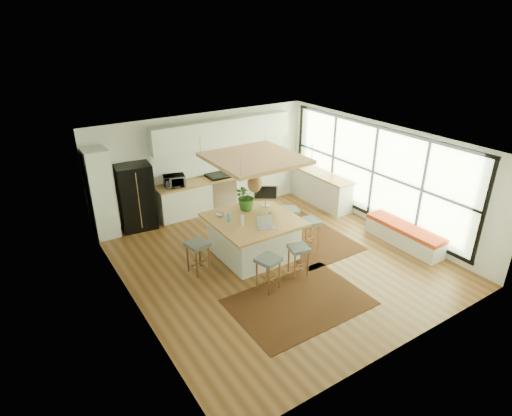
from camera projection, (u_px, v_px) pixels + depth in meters
floor at (275, 257)px, 9.69m from camera, size 7.00×7.00×0.00m
ceiling at (278, 143)px, 8.57m from camera, size 7.00×7.00×0.00m
wall_back at (204, 161)px, 11.81m from camera, size 6.50×0.00×6.50m
wall_front at (408, 281)px, 6.46m from camera, size 6.50×0.00×6.50m
wall_left at (128, 243)px, 7.53m from camera, size 0.00×7.00×7.00m
wall_right at (380, 175)px, 10.74m from camera, size 0.00×7.00×7.00m
window_wall at (379, 174)px, 10.70m from camera, size 0.10×6.20×2.60m
pantry at (101, 194)px, 10.20m from camera, size 0.55×0.60×2.25m
back_counter_base at (228, 191)px, 12.21m from camera, size 4.20×0.60×0.88m
back_counter_top at (227, 176)px, 12.02m from camera, size 4.24×0.64×0.05m
backsplash at (222, 158)px, 12.06m from camera, size 4.20×0.02×0.80m
upper_cabinets at (223, 132)px, 11.61m from camera, size 4.20×0.34×0.70m
range at (220, 190)px, 12.06m from camera, size 0.76×0.62×1.00m
right_counter_base at (317, 187)px, 12.48m from camera, size 0.60×2.50×0.88m
right_counter_top at (318, 172)px, 12.29m from camera, size 0.64×2.54×0.05m
window_bench at (404, 235)px, 10.13m from camera, size 0.52×2.00×0.50m
ceiling_panel at (255, 170)px, 9.00m from camera, size 1.86×1.86×0.80m
rug_near at (299, 302)px, 8.16m from camera, size 2.60×1.80×0.01m
rug_right at (304, 237)px, 10.56m from camera, size 1.80×2.60×0.01m
fridge at (136, 195)px, 10.69m from camera, size 0.93×0.77×1.72m
island at (253, 236)px, 9.62m from camera, size 1.85×1.85×0.93m
stool_near_left at (268, 274)px, 8.43m from camera, size 0.52×0.52×0.72m
stool_near_right at (298, 260)px, 8.91m from camera, size 0.47×0.47×0.67m
stool_right_front at (308, 235)px, 9.93m from camera, size 0.51×0.51×0.74m
stool_right_back at (289, 221)px, 10.58m from camera, size 0.54×0.54×0.70m
stool_left_side at (198, 257)px, 9.00m from camera, size 0.50×0.50×0.72m
laptop at (266, 223)px, 8.95m from camera, size 0.46×0.47×0.26m
monitor at (266, 196)px, 9.94m from camera, size 0.58×0.49×0.52m
microwave at (174, 180)px, 11.15m from camera, size 0.60×0.42×0.37m
island_plant at (247, 199)px, 9.77m from camera, size 0.59×0.66×0.51m
island_bowl at (221, 215)px, 9.53m from camera, size 0.22×0.22×0.05m
island_bottle_0 at (230, 219)px, 9.19m from camera, size 0.07×0.07×0.19m
island_bottle_1 at (242, 221)px, 9.08m from camera, size 0.07×0.07×0.19m
island_bottle_2 at (270, 217)px, 9.28m from camera, size 0.07×0.07×0.19m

